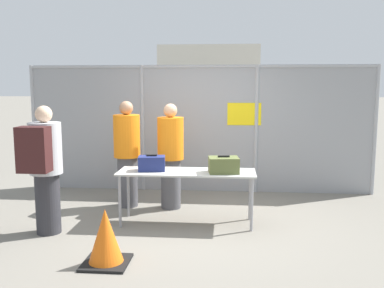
# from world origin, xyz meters

# --- Properties ---
(ground_plane) EXTENTS (120.00, 120.00, 0.00)m
(ground_plane) POSITION_xyz_m (0.00, 0.00, 0.00)
(ground_plane) COLOR slate
(fence_section) EXTENTS (6.28, 0.07, 2.29)m
(fence_section) POSITION_xyz_m (0.01, 1.93, 1.20)
(fence_section) COLOR #9EA0A5
(fence_section) RESTS_ON ground_plane
(inspection_table) EXTENTS (1.91, 0.61, 0.75)m
(inspection_table) POSITION_xyz_m (-0.03, 0.05, 0.69)
(inspection_table) COLOR #B2B2AD
(inspection_table) RESTS_ON ground_plane
(suitcase_navy) EXTENTS (0.40, 0.29, 0.23)m
(suitcase_navy) POSITION_xyz_m (-0.52, 0.05, 0.85)
(suitcase_navy) COLOR navy
(suitcase_navy) RESTS_ON inspection_table
(suitcase_olive) EXTENTS (0.44, 0.35, 0.24)m
(suitcase_olive) POSITION_xyz_m (0.48, -0.01, 0.86)
(suitcase_olive) COLOR #566033
(suitcase_olive) RESTS_ON inspection_table
(traveler_hooded) EXTENTS (0.42, 0.65, 1.68)m
(traveler_hooded) POSITION_xyz_m (-1.81, -0.56, 0.93)
(traveler_hooded) COLOR #2D2D33
(traveler_hooded) RESTS_ON ground_plane
(security_worker_near) EXTENTS (0.41, 0.41, 1.66)m
(security_worker_near) POSITION_xyz_m (-0.36, 0.79, 0.86)
(security_worker_near) COLOR #4C4C51
(security_worker_near) RESTS_ON ground_plane
(security_worker_far) EXTENTS (0.42, 0.42, 1.69)m
(security_worker_far) POSITION_xyz_m (-1.06, 0.83, 0.87)
(security_worker_far) COLOR #4C4C51
(security_worker_far) RESTS_ON ground_plane
(utility_trailer) EXTENTS (3.66, 2.28, 0.66)m
(utility_trailer) POSITION_xyz_m (1.00, 4.40, 0.39)
(utility_trailer) COLOR #4C6B47
(utility_trailer) RESTS_ON ground_plane
(distant_hangar) EXTENTS (10.25, 8.09, 5.84)m
(distant_hangar) POSITION_xyz_m (-1.64, 41.23, 2.92)
(distant_hangar) COLOR beige
(distant_hangar) RESTS_ON ground_plane
(traffic_cone) EXTENTS (0.50, 0.50, 0.62)m
(traffic_cone) POSITION_xyz_m (-0.77, -1.41, 0.29)
(traffic_cone) COLOR black
(traffic_cone) RESTS_ON ground_plane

